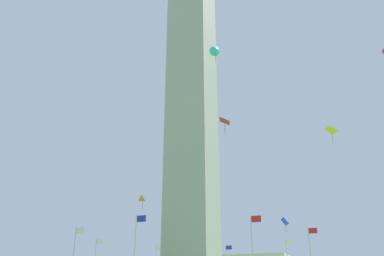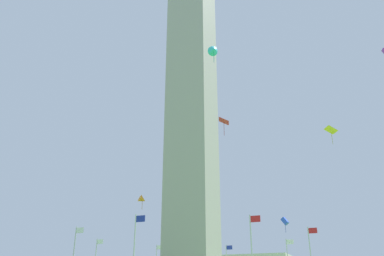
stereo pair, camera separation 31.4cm
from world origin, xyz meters
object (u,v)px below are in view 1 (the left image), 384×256
Objects in this scene: kite_orange_delta at (143,200)px; kite_red_diamond at (225,122)px; obelisk_monument at (192,104)px; kite_yellow_diamond at (331,131)px; kite_cyan_delta at (215,50)px; flagpole_w at (135,256)px; kite_blue_box at (285,221)px.

kite_orange_delta is 13.31m from kite_red_diamond.
kite_red_diamond is (8.85, -12.72, -9.54)m from obelisk_monument.
kite_orange_delta is at bearing -167.51° from kite_yellow_diamond.
kite_cyan_delta is (13.52, -13.10, 8.98)m from kite_orange_delta.
kite_red_diamond is (8.80, 2.26, 13.68)m from flagpole_w.
kite_orange_delta is 0.94× the size of kite_blue_box.
kite_orange_delta is at bearing 135.89° from kite_cyan_delta.
obelisk_monument is 29.30× the size of kite_red_diamond.
kite_yellow_diamond is (19.28, -5.24, -9.32)m from obelisk_monument.
kite_red_diamond is 10.86m from kite_cyan_delta.
kite_blue_box is at bearing 27.47° from kite_orange_delta.
kite_orange_delta is 0.88× the size of kite_red_diamond.
kite_blue_box is at bearing 86.32° from kite_cyan_delta.
kite_orange_delta is (-21.44, -4.75, -7.19)m from kite_yellow_diamond.
kite_cyan_delta is (11.31, -8.11, 15.68)m from flagpole_w.
flagpole_w is (0.05, -14.98, -23.22)m from obelisk_monument.
kite_yellow_diamond is 19.61m from kite_cyan_delta.
kite_orange_delta is at bearing -102.17° from obelisk_monument.
obelisk_monument is 22.05m from kite_yellow_diamond.
kite_red_diamond is 1.07× the size of kite_blue_box.
kite_cyan_delta is at bearing -44.11° from kite_orange_delta.
obelisk_monument is 22.73m from kite_blue_box.
kite_yellow_diamond is at bearing -15.19° from obelisk_monument.
obelisk_monument is at bearing 169.90° from kite_blue_box.
kite_orange_delta is (-2.15, -9.98, -16.51)m from obelisk_monument.
kite_blue_box is at bearing -10.10° from obelisk_monument.
flagpole_w is at bearing 144.35° from kite_cyan_delta.
flagpole_w is 5.05× the size of kite_cyan_delta.
obelisk_monument is 26.81m from kite_cyan_delta.
kite_blue_box is (3.85, 10.45, -9.17)m from kite_red_diamond.
kite_blue_box reaches higher than flagpole_w.
obelisk_monument reaches higher than flagpole_w.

